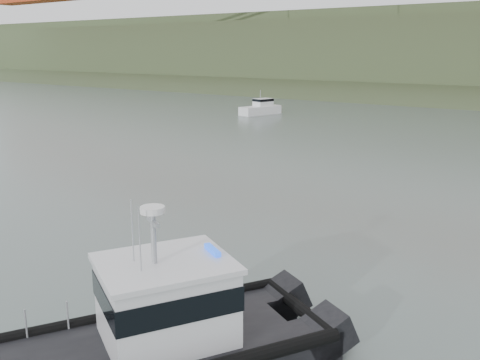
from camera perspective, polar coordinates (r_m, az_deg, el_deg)
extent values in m
plane|color=#495752|center=(22.70, -14.46, -9.34)|extent=(400.00, 400.00, 0.00)
cube|color=black|center=(16.83, -10.62, -16.23)|extent=(5.93, 9.52, 1.11)
cube|color=black|center=(15.46, -11.16, -17.25)|extent=(7.46, 9.49, 0.23)
cube|color=silver|center=(15.11, -7.89, -12.81)|extent=(4.03, 4.26, 2.13)
cube|color=black|center=(14.95, -7.94, -11.49)|extent=(4.11, 4.33, 0.69)
cube|color=silver|center=(14.64, -8.03, -8.81)|extent=(4.29, 4.51, 0.15)
cylinder|color=#9A9EA3|center=(14.30, -9.20, -6.16)|extent=(0.15, 0.15, 1.67)
cylinder|color=white|center=(14.05, -9.32, -3.14)|extent=(0.65, 0.65, 0.17)
cube|color=white|center=(74.63, 2.17, 7.40)|extent=(3.51, 6.51, 1.24)
cube|color=white|center=(74.87, 2.48, 8.21)|extent=(2.20, 2.80, 1.24)
cube|color=black|center=(74.83, 2.48, 8.53)|extent=(2.27, 2.87, 0.36)
cylinder|color=#9A9EA3|center=(74.42, 2.19, 9.06)|extent=(0.08, 0.08, 1.24)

